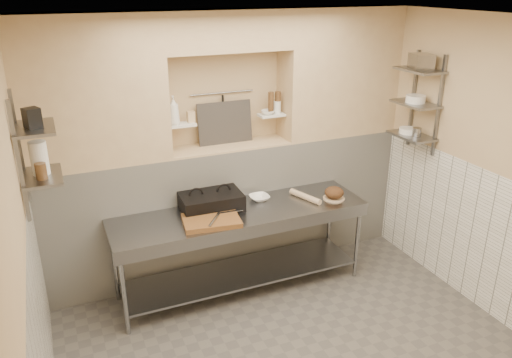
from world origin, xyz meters
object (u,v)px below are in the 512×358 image
jug_left (39,158)px  mixing_bowl (259,198)px  bowl_alcove (268,112)px  rolling_pin (305,197)px  bread_loaf (334,192)px  prep_table (241,234)px  panini_press (210,200)px  cutting_board (211,221)px  bottle_soap (174,111)px

jug_left → mixing_bowl: bearing=8.4°
bowl_alcove → jug_left: (-2.29, -0.67, 0.01)m
rolling_pin → bread_loaf: 0.31m
prep_table → jug_left: (-1.75, -0.11, 1.11)m
panini_press → prep_table: bearing=-37.5°
panini_press → bowl_alcove: 1.15m
cutting_board → bowl_alcove: bowl_alcove is taller
mixing_bowl → bowl_alcove: bowl_alcove is taller
prep_table → rolling_pin: bearing=1.0°
prep_table → bottle_soap: bottle_soap is taller
bottle_soap → mixing_bowl: bearing=-24.6°
cutting_board → jug_left: jug_left is taller
cutting_board → rolling_pin: rolling_pin is taller
mixing_bowl → bottle_soap: (-0.77, 0.35, 0.93)m
bowl_alcove → bottle_soap: bearing=-179.2°
bowl_alcove → panini_press: bearing=-156.0°
prep_table → rolling_pin: rolling_pin is taller
mixing_bowl → bowl_alcove: size_ratio=1.43×
panini_press → bottle_soap: bearing=127.0°
panini_press → cutting_board: (-0.10, -0.32, -0.06)m
bottle_soap → panini_press: bearing=-54.8°
mixing_bowl → bread_loaf: (0.74, -0.28, 0.05)m
rolling_pin → bowl_alcove: (-0.19, 0.54, 0.80)m
bread_loaf → prep_table: bearing=174.7°
bottle_soap → jug_left: bottle_soap is taller
bowl_alcove → jug_left: jug_left is taller
mixing_bowl → bowl_alcove: bearing=55.1°
cutting_board → bowl_alcove: (0.89, 0.68, 0.81)m
cutting_board → jug_left: bearing=179.7°
bread_loaf → jug_left: jug_left is taller
prep_table → panini_press: 0.47m
rolling_pin → bottle_soap: bearing=156.6°
rolling_pin → bowl_alcove: bowl_alcove is taller
prep_table → panini_press: panini_press is taller
panini_press → bread_loaf: bearing=-11.3°
panini_press → rolling_pin: size_ratio=1.54×
prep_table → cutting_board: bearing=-161.0°
cutting_board → bowl_alcove: bearing=37.2°
rolling_pin → bread_loaf: bearing=-20.6°
mixing_bowl → bottle_soap: 1.26m
prep_table → bowl_alcove: 1.34m
prep_table → bowl_alcove: (0.54, 0.56, 1.09)m
prep_table → bread_loaf: 1.08m
prep_table → jug_left: 2.07m
panini_press → cutting_board: size_ratio=1.17×
panini_press → rolling_pin: 1.01m
cutting_board → jug_left: 1.63m
panini_press → jug_left: (-1.50, -0.32, 0.76)m
rolling_pin → bottle_soap: (-1.23, 0.53, 0.93)m
rolling_pin → jug_left: bearing=-177.1°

